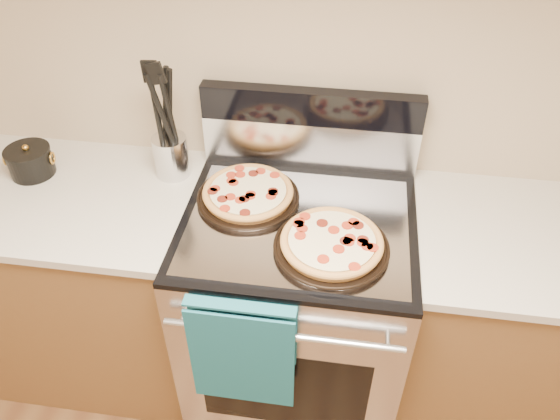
# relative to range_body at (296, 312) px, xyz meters

# --- Properties ---
(wall_back) EXTENTS (4.00, 0.00, 4.00)m
(wall_back) POSITION_rel_range_body_xyz_m (0.00, 0.35, 0.90)
(wall_back) COLOR #C8B090
(wall_back) RESTS_ON ground
(range_body) EXTENTS (0.76, 0.68, 0.90)m
(range_body) POSITION_rel_range_body_xyz_m (0.00, 0.00, 0.00)
(range_body) COLOR #B7B7BC
(range_body) RESTS_ON ground
(oven_window) EXTENTS (0.56, 0.01, 0.40)m
(oven_window) POSITION_rel_range_body_xyz_m (0.00, -0.34, 0.00)
(oven_window) COLOR black
(oven_window) RESTS_ON range_body
(cooktop) EXTENTS (0.76, 0.68, 0.02)m
(cooktop) POSITION_rel_range_body_xyz_m (0.00, 0.00, 0.46)
(cooktop) COLOR black
(cooktop) RESTS_ON range_body
(backsplash_lower) EXTENTS (0.76, 0.06, 0.18)m
(backsplash_lower) POSITION_rel_range_body_xyz_m (0.00, 0.31, 0.56)
(backsplash_lower) COLOR silver
(backsplash_lower) RESTS_ON cooktop
(backsplash_upper) EXTENTS (0.76, 0.06, 0.12)m
(backsplash_upper) POSITION_rel_range_body_xyz_m (0.00, 0.31, 0.71)
(backsplash_upper) COLOR black
(backsplash_upper) RESTS_ON backsplash_lower
(oven_handle) EXTENTS (0.70, 0.03, 0.03)m
(oven_handle) POSITION_rel_range_body_xyz_m (0.00, -0.38, 0.35)
(oven_handle) COLOR silver
(oven_handle) RESTS_ON range_body
(dish_towel) EXTENTS (0.32, 0.05, 0.42)m
(dish_towel) POSITION_rel_range_body_xyz_m (-0.12, -0.38, 0.25)
(dish_towel) COLOR #166B71
(dish_towel) RESTS_ON oven_handle
(foil_sheet) EXTENTS (0.70, 0.55, 0.01)m
(foil_sheet) POSITION_rel_range_body_xyz_m (0.00, -0.03, 0.47)
(foil_sheet) COLOR gray
(foil_sheet) RESTS_ON cooktop
(cabinet_left) EXTENTS (1.00, 0.62, 0.88)m
(cabinet_left) POSITION_rel_range_body_xyz_m (-0.88, 0.03, -0.01)
(cabinet_left) COLOR brown
(cabinet_left) RESTS_ON ground
(countertop_left) EXTENTS (1.02, 0.64, 0.03)m
(countertop_left) POSITION_rel_range_body_xyz_m (-0.88, 0.03, 0.45)
(countertop_left) COLOR #B8B1A5
(countertop_left) RESTS_ON cabinet_left
(cabinet_right) EXTENTS (1.00, 0.62, 0.88)m
(cabinet_right) POSITION_rel_range_body_xyz_m (0.88, 0.03, -0.01)
(cabinet_right) COLOR brown
(cabinet_right) RESTS_ON ground
(pepperoni_pizza_back) EXTENTS (0.45, 0.45, 0.05)m
(pepperoni_pizza_back) POSITION_rel_range_body_xyz_m (-0.18, 0.07, 0.50)
(pepperoni_pizza_back) COLOR #AF7435
(pepperoni_pizza_back) RESTS_ON foil_sheet
(pepperoni_pizza_front) EXTENTS (0.35, 0.35, 0.05)m
(pepperoni_pizza_front) POSITION_rel_range_body_xyz_m (0.11, -0.13, 0.50)
(pepperoni_pizza_front) COLOR #AF7435
(pepperoni_pizza_front) RESTS_ON foil_sheet
(utensil_crock) EXTENTS (0.14, 0.14, 0.15)m
(utensil_crock) POSITION_rel_range_body_xyz_m (-0.48, 0.20, 0.54)
(utensil_crock) COLOR silver
(utensil_crock) RESTS_ON countertop_left
(saucepan) EXTENTS (0.18, 0.18, 0.09)m
(saucepan) POSITION_rel_range_body_xyz_m (-0.98, 0.12, 0.51)
(saucepan) COLOR black
(saucepan) RESTS_ON countertop_left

